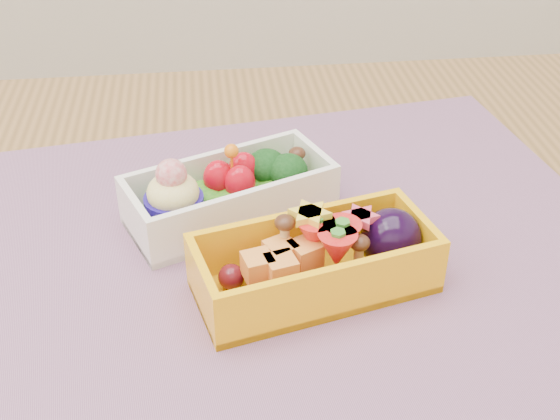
{
  "coord_description": "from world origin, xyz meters",
  "views": [
    {
      "loc": [
        -0.0,
        -0.45,
        1.12
      ],
      "look_at": [
        0.06,
        0.03,
        0.79
      ],
      "focal_mm": 46.67,
      "sensor_mm": 36.0,
      "label": 1
    }
  ],
  "objects": [
    {
      "name": "table",
      "position": [
        0.0,
        0.0,
        0.65
      ],
      "size": [
        1.2,
        0.8,
        0.75
      ],
      "color": "brown",
      "rests_on": "ground"
    },
    {
      "name": "placemat",
      "position": [
        0.05,
        0.02,
        0.75
      ],
      "size": [
        0.64,
        0.53,
        0.0
      ],
      "primitive_type": "cube",
      "rotation": [
        0.0,
        0.0,
        0.14
      ],
      "color": "gray",
      "rests_on": "table"
    },
    {
      "name": "bento_yellow",
      "position": [
        0.08,
        -0.03,
        0.78
      ],
      "size": [
        0.19,
        0.12,
        0.06
      ],
      "rotation": [
        0.0,
        0.0,
        0.24
      ],
      "color": "#FFB30D",
      "rests_on": "placemat"
    },
    {
      "name": "bento_white",
      "position": [
        0.02,
        0.07,
        0.78
      ],
      "size": [
        0.19,
        0.14,
        0.07
      ],
      "rotation": [
        0.0,
        0.0,
        0.38
      ],
      "color": "white",
      "rests_on": "placemat"
    }
  ]
}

